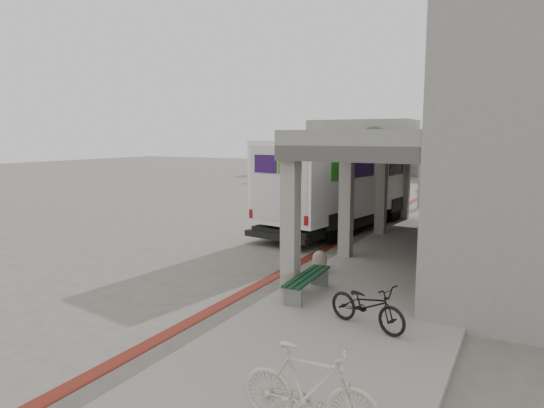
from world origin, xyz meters
The scene contains 14 objects.
ground centered at (0.00, 0.00, 0.00)m, with size 120.00×120.00×0.00m, color #615B53.
bike_lane_stripe centered at (1.00, 2.00, 0.01)m, with size 0.35×40.00×0.01m, color #5E1C12.
sidewalk centered at (4.00, 0.00, 0.06)m, with size 4.40×28.00×0.12m, color gray.
transit_building centered at (6.83, 4.50, 3.40)m, with size 7.60×17.00×7.00m.
distant_backdrop centered at (-2.84, 35.89, 2.70)m, with size 28.00×10.00×6.50m.
tree_left centered at (-5.00, 28.00, 3.18)m, with size 3.20×3.20×4.80m.
tree_mid centered at (2.00, 30.00, 3.18)m, with size 3.20×3.20×4.80m.
fedex_truck centered at (0.12, 4.96, 1.99)m, with size 4.06×9.05×3.73m.
bench centered at (2.60, -3.60, 0.47)m, with size 0.53×2.08×0.48m.
bollard_near centered at (2.10, -3.57, 0.45)m, with size 0.44×0.44×0.67m.
bollard_far centered at (2.10, -1.62, 0.42)m, with size 0.40×0.40×0.61m.
utility_cabinet centered at (4.93, 3.63, 0.58)m, with size 0.42×0.55×0.92m, color slate.
bicycle_black centered at (4.45, -4.87, 0.58)m, with size 0.61×1.75×0.92m, color black.
bicycle_cream centered at (4.81, -8.52, 0.69)m, with size 0.54×1.89×1.14m, color beige.
Camera 1 is at (7.12, -13.85, 3.88)m, focal length 32.00 mm.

